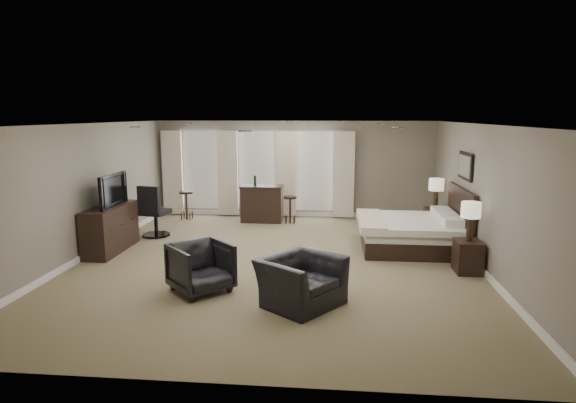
# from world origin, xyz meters

# --- Properties ---
(room) EXTENTS (7.60, 8.60, 2.64)m
(room) POSITION_xyz_m (0.00, 0.00, 1.30)
(room) COLOR #716548
(room) RESTS_ON ground
(window_bay) EXTENTS (5.25, 0.20, 2.30)m
(window_bay) POSITION_xyz_m (-1.00, 4.11, 1.20)
(window_bay) COLOR silver
(window_bay) RESTS_ON room
(bed) EXTENTS (2.04, 1.95, 1.30)m
(bed) POSITION_xyz_m (2.58, 1.15, 0.65)
(bed) COLOR silver
(bed) RESTS_ON ground
(nightstand_near) EXTENTS (0.43, 0.53, 0.58)m
(nightstand_near) POSITION_xyz_m (3.47, -0.30, 0.29)
(nightstand_near) COLOR black
(nightstand_near) RESTS_ON ground
(nightstand_far) EXTENTS (0.44, 0.54, 0.59)m
(nightstand_far) POSITION_xyz_m (3.47, 2.60, 0.29)
(nightstand_far) COLOR black
(nightstand_far) RESTS_ON ground
(lamp_near) EXTENTS (0.34, 0.34, 0.69)m
(lamp_near) POSITION_xyz_m (3.47, -0.30, 0.92)
(lamp_near) COLOR beige
(lamp_near) RESTS_ON nightstand_near
(lamp_far) EXTENTS (0.35, 0.35, 0.71)m
(lamp_far) POSITION_xyz_m (3.47, 2.60, 0.94)
(lamp_far) COLOR beige
(lamp_far) RESTS_ON nightstand_far
(wall_art) EXTENTS (0.04, 0.96, 0.56)m
(wall_art) POSITION_xyz_m (3.70, 1.15, 1.75)
(wall_art) COLOR slate
(wall_art) RESTS_ON room
(dresser) EXTENTS (0.52, 1.61, 0.94)m
(dresser) POSITION_xyz_m (-3.45, 0.41, 0.47)
(dresser) COLOR black
(dresser) RESTS_ON ground
(tv) EXTENTS (0.66, 1.15, 0.15)m
(tv) POSITION_xyz_m (-3.45, 0.41, 1.01)
(tv) COLOR black
(tv) RESTS_ON dresser
(armchair_near) EXTENTS (1.25, 1.31, 0.97)m
(armchair_near) POSITION_xyz_m (0.62, -2.04, 0.48)
(armchair_near) COLOR black
(armchair_near) RESTS_ON ground
(armchair_far) EXTENTS (1.15, 1.15, 0.87)m
(armchair_far) POSITION_xyz_m (-0.99, -1.66, 0.43)
(armchair_far) COLOR black
(armchair_far) RESTS_ON ground
(bar_counter) EXTENTS (1.10, 0.57, 0.96)m
(bar_counter) POSITION_xyz_m (-0.77, 3.43, 0.48)
(bar_counter) COLOR black
(bar_counter) RESTS_ON ground
(bar_stool_left) EXTENTS (0.44, 0.44, 0.77)m
(bar_stool_left) POSITION_xyz_m (-2.81, 3.48, 0.38)
(bar_stool_left) COLOR black
(bar_stool_left) RESTS_ON ground
(bar_stool_right) EXTENTS (0.39, 0.39, 0.71)m
(bar_stool_right) POSITION_xyz_m (-0.02, 3.28, 0.35)
(bar_stool_right) COLOR black
(bar_stool_right) RESTS_ON ground
(desk_chair) EXTENTS (0.72, 0.72, 1.20)m
(desk_chair) POSITION_xyz_m (-2.98, 1.68, 0.60)
(desk_chair) COLOR black
(desk_chair) RESTS_ON ground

